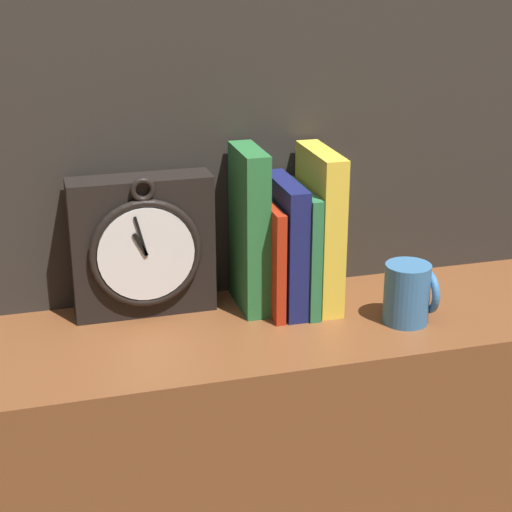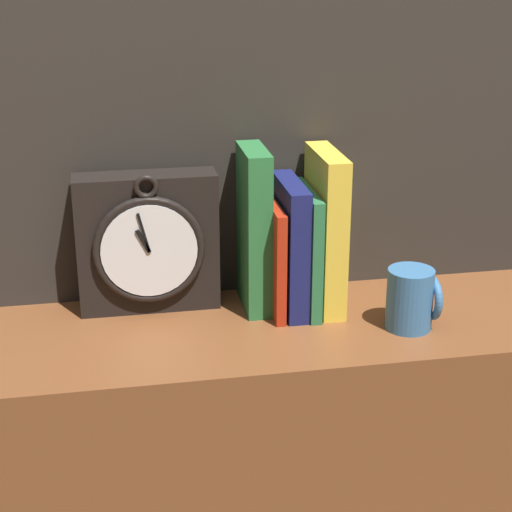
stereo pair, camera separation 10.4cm
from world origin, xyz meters
name	(u,v)px [view 1 (the left image)]	position (x,y,z in m)	size (l,w,h in m)	color
clock	(143,247)	(-0.15, 0.10, 0.86)	(0.21, 0.07, 0.22)	black
book_slot0_green	(249,230)	(0.01, 0.08, 0.88)	(0.04, 0.11, 0.25)	#2A7039
book_slot1_red	(268,256)	(0.04, 0.06, 0.84)	(0.02, 0.14, 0.17)	#B32811
book_slot2_navy	(286,245)	(0.07, 0.06, 0.86)	(0.03, 0.14, 0.20)	navy
book_slot3_green	(301,248)	(0.09, 0.06, 0.85)	(0.02, 0.15, 0.19)	#2A6F41
book_slot4_yellow	(320,228)	(0.12, 0.06, 0.88)	(0.04, 0.14, 0.25)	yellow
mug	(409,293)	(0.23, -0.04, 0.80)	(0.07, 0.07, 0.09)	teal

